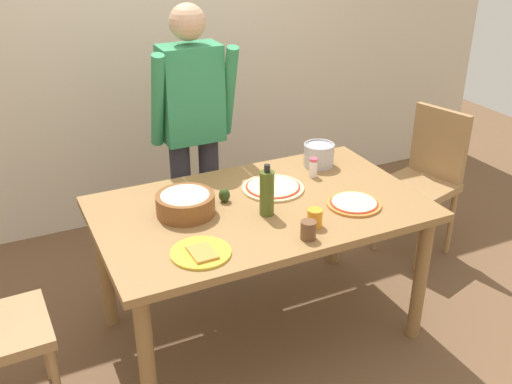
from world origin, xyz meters
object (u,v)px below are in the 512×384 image
(pizza_raw_on_board, at_px, (273,187))
(cup_small_brown, at_px, (308,230))
(chair_wooden_right, at_px, (426,174))
(avocado, at_px, (224,195))
(salt_shaker, at_px, (313,167))
(dining_table, at_px, (260,221))
(plate_with_slice, at_px, (201,253))
(cup_orange, at_px, (315,218))
(olive_oil_bottle, at_px, (267,193))
(popcorn_bowl, at_px, (185,202))
(steel_pot, at_px, (319,154))
(pizza_cooked_on_tray, at_px, (354,203))
(person_cook, at_px, (193,125))

(pizza_raw_on_board, distance_m, cup_small_brown, 0.52)
(chair_wooden_right, xyz_separation_m, avocado, (-1.46, -0.19, 0.25))
(pizza_raw_on_board, xyz_separation_m, salt_shaker, (0.27, 0.05, 0.04))
(dining_table, xyz_separation_m, pizza_raw_on_board, (0.14, 0.13, 0.10))
(plate_with_slice, distance_m, cup_orange, 0.56)
(dining_table, xyz_separation_m, cup_small_brown, (0.05, -0.38, 0.13))
(plate_with_slice, relative_size, olive_oil_bottle, 1.02)
(olive_oil_bottle, bearing_deg, popcorn_bowl, 153.79)
(pizza_raw_on_board, distance_m, cup_orange, 0.43)
(dining_table, bearing_deg, steel_pot, 30.27)
(cup_orange, height_order, avocado, cup_orange)
(pizza_cooked_on_tray, distance_m, olive_oil_bottle, 0.45)
(chair_wooden_right, xyz_separation_m, pizza_raw_on_board, (-1.18, -0.17, 0.23))
(olive_oil_bottle, relative_size, steel_pot, 1.48)
(dining_table, height_order, steel_pot, steel_pot)
(olive_oil_bottle, distance_m, cup_orange, 0.26)
(chair_wooden_right, relative_size, plate_with_slice, 3.65)
(plate_with_slice, bearing_deg, cup_orange, 0.30)
(cup_small_brown, bearing_deg, pizza_raw_on_board, 80.47)
(pizza_raw_on_board, relative_size, olive_oil_bottle, 1.26)
(cup_small_brown, bearing_deg, person_cook, 96.03)
(pizza_cooked_on_tray, relative_size, salt_shaker, 2.53)
(popcorn_bowl, distance_m, avocado, 0.22)
(chair_wooden_right, bearing_deg, dining_table, -166.99)
(person_cook, distance_m, pizza_cooked_on_tray, 1.08)
(pizza_cooked_on_tray, relative_size, cup_orange, 3.15)
(olive_oil_bottle, xyz_separation_m, avocado, (-0.13, 0.21, -0.08))
(chair_wooden_right, bearing_deg, plate_with_slice, -161.00)
(pizza_cooked_on_tray, distance_m, popcorn_bowl, 0.82)
(popcorn_bowl, bearing_deg, avocado, 9.48)
(plate_with_slice, xyz_separation_m, olive_oil_bottle, (0.41, 0.20, 0.11))
(cup_small_brown, xyz_separation_m, avocado, (-0.20, 0.49, -0.01))
(pizza_cooked_on_tray, height_order, plate_with_slice, plate_with_slice)
(cup_orange, bearing_deg, person_cook, 100.89)
(cup_small_brown, bearing_deg, steel_pot, 55.81)
(steel_pot, xyz_separation_m, avocado, (-0.65, -0.18, -0.03))
(chair_wooden_right, distance_m, avocado, 1.50)
(plate_with_slice, xyz_separation_m, popcorn_bowl, (0.06, 0.37, 0.05))
(cup_orange, distance_m, salt_shaker, 0.54)
(pizza_cooked_on_tray, distance_m, steel_pot, 0.51)
(pizza_cooked_on_tray, height_order, avocado, avocado)
(person_cook, bearing_deg, pizza_cooked_on_tray, -63.15)
(cup_small_brown, bearing_deg, popcorn_bowl, 132.20)
(dining_table, xyz_separation_m, steel_pot, (0.51, 0.30, 0.16))
(dining_table, bearing_deg, salt_shaker, 24.12)
(chair_wooden_right, bearing_deg, pizza_cooked_on_tray, -150.99)
(person_cook, xyz_separation_m, steel_pot, (0.58, -0.46, -0.11))
(popcorn_bowl, relative_size, steel_pot, 1.61)
(popcorn_bowl, bearing_deg, plate_with_slice, -99.67)
(person_cook, height_order, salt_shaker, person_cook)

